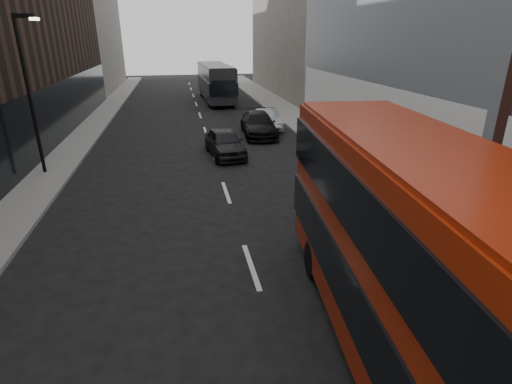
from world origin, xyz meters
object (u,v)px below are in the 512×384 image
car_a (225,142)px  red_bus (426,263)px  street_lamp (29,86)px  car_b (266,119)px  grey_bus (216,82)px  car_c (259,124)px

car_a → red_bus: bearing=-89.8°
street_lamp → car_a: size_ratio=1.59×
red_bus → car_b: bearing=90.7°
car_a → street_lamp: bearing=-175.3°
grey_bus → car_a: size_ratio=2.56×
car_a → car_b: 7.37m
red_bus → grey_bus: bearing=96.3°
street_lamp → car_a: 9.64m
street_lamp → red_bus: 17.98m
street_lamp → red_bus: (10.57, -14.45, -1.66)m
street_lamp → grey_bus: size_ratio=0.62×
car_b → car_c: car_c is taller
street_lamp → car_c: street_lamp is taller
red_bus → grey_bus: (-0.22, 36.01, -0.60)m
grey_bus → red_bus: bearing=-91.6°
car_a → car_b: bearing=53.5°
street_lamp → car_b: size_ratio=1.65×
red_bus → car_c: 20.56m
car_a → car_b: (3.75, 6.35, -0.05)m
car_a → grey_bus: bearing=79.8°
red_bus → car_c: size_ratio=2.21×
car_c → car_b: bearing=67.6°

